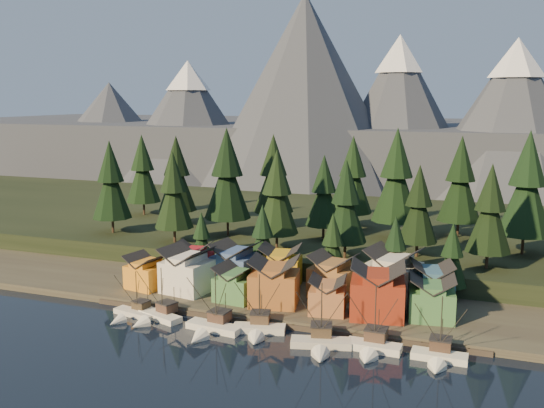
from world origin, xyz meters
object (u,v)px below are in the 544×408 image
(boat_3, at_px, (258,322))
(boat_5, at_px, (373,338))
(boat_1, at_px, (156,310))
(house_front_1, at_px, (187,269))
(house_back_0, at_px, (193,261))
(boat_0, at_px, (131,309))
(boat_4, at_px, (321,336))
(boat_2, at_px, (211,321))
(boat_6, at_px, (439,348))
(house_back_1, at_px, (235,264))
(house_front_0, at_px, (146,271))

(boat_3, height_order, boat_5, boat_5)
(boat_3, bearing_deg, boat_1, 168.01)
(house_front_1, bearing_deg, boat_5, -9.72)
(boat_1, bearing_deg, house_back_0, 117.21)
(boat_5, bearing_deg, boat_1, -178.68)
(boat_0, xyz_separation_m, boat_1, (5.63, 0.13, 0.40))
(boat_4, relative_size, boat_5, 1.00)
(boat_2, distance_m, boat_3, 9.04)
(boat_0, height_order, boat_6, boat_6)
(boat_6, xyz_separation_m, house_back_1, (-46.85, 22.15, 4.30))
(boat_2, relative_size, house_front_0, 1.42)
(boat_1, bearing_deg, boat_2, 10.60)
(boat_3, height_order, house_front_1, house_front_1)
(boat_4, height_order, boat_6, boat_4)
(boat_0, bearing_deg, boat_3, 13.07)
(boat_0, xyz_separation_m, house_back_1, (13.44, 21.88, 4.93))
(boat_3, distance_m, house_front_1, 26.57)
(boat_2, bearing_deg, boat_1, 178.18)
(boat_4, distance_m, boat_5, 8.99)
(boat_0, relative_size, boat_2, 0.86)
(boat_4, bearing_deg, boat_3, 154.31)
(boat_2, bearing_deg, boat_5, 9.28)
(boat_1, bearing_deg, house_back_1, 89.08)
(boat_6, bearing_deg, house_front_0, 168.47)
(boat_5, distance_m, house_back_0, 52.21)
(boat_4, height_order, house_back_0, boat_4)
(boat_4, bearing_deg, house_front_0, 146.67)
(boat_0, xyz_separation_m, boat_6, (60.29, -0.27, 0.63))
(boat_2, distance_m, boat_4, 21.61)
(boat_6, height_order, house_back_0, boat_6)
(boat_4, bearing_deg, boat_2, 165.41)
(boat_0, xyz_separation_m, boat_3, (27.32, 0.73, 0.58))
(house_front_0, bearing_deg, boat_2, -22.56)
(boat_1, height_order, boat_2, boat_2)
(boat_5, relative_size, house_back_0, 1.42)
(boat_2, height_order, boat_5, boat_5)
(boat_1, bearing_deg, house_front_0, 146.52)
(boat_5, relative_size, house_front_0, 1.45)
(boat_2, height_order, boat_6, boat_2)
(house_back_0, bearing_deg, house_front_1, -78.44)
(house_back_0, bearing_deg, boat_0, -102.90)
(house_front_1, distance_m, house_back_1, 11.11)
(boat_1, distance_m, boat_6, 54.66)
(boat_2, xyz_separation_m, boat_5, (30.44, 1.52, 0.23))
(boat_3, relative_size, boat_4, 0.96)
(boat_6, distance_m, house_front_1, 57.35)
(boat_2, relative_size, boat_4, 0.98)
(boat_3, xyz_separation_m, boat_4, (12.91, -2.62, 0.05))
(house_back_1, bearing_deg, boat_2, -71.58)
(boat_2, relative_size, boat_5, 0.98)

